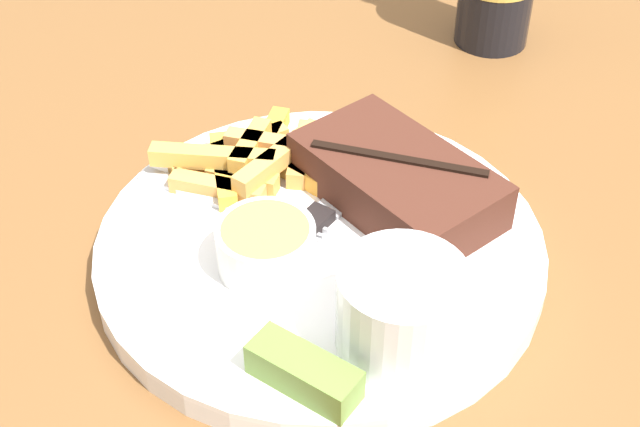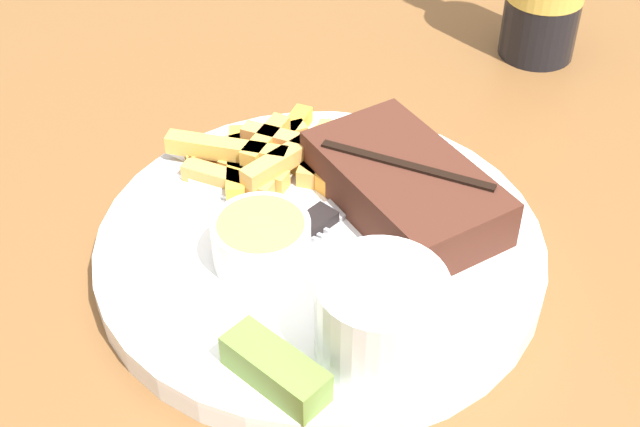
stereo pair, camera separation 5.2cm
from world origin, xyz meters
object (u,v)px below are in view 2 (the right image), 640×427
pickle_spear (275,369)px  dinner_plate (320,249)px  coleslaw_cup (381,312)px  fork_utensil (230,193)px  dipping_sauce_cup (264,244)px  steak_portion (405,187)px  knife_utensil (341,205)px

pickle_spear → dinner_plate: bearing=139.0°
coleslaw_cup → fork_utensil: bearing=-174.4°
dinner_plate → dipping_sauce_cup: (0.00, -0.04, 0.03)m
coleslaw_cup → dinner_plate: bearing=170.5°
steak_portion → coleslaw_cup: 0.12m
steak_portion → pickle_spear: size_ratio=2.09×
dinner_plate → coleslaw_cup: (0.09, -0.02, 0.04)m
dinner_plate → steak_portion: 0.07m
coleslaw_cup → knife_utensil: coleslaw_cup is taller
coleslaw_cup → knife_utensil: bearing=159.7°
coleslaw_cup → knife_utensil: 0.12m
dipping_sauce_cup → fork_utensil: bearing=172.8°
steak_portion → knife_utensil: (-0.02, -0.04, -0.01)m
steak_portion → dipping_sauce_cup: (0.00, -0.10, -0.00)m
dinner_plate → pickle_spear: (0.08, -0.07, 0.02)m
coleslaw_cup → fork_utensil: (-0.15, -0.02, -0.03)m
steak_portion → fork_utensil: bearing=-125.5°
coleslaw_cup → dipping_sauce_cup: size_ratio=1.19×
pickle_spear → fork_utensil: pickle_spear is taller
pickle_spear → dipping_sauce_cup: bearing=157.1°
dinner_plate → steak_portion: (0.00, 0.06, 0.03)m
fork_utensil → knife_utensil: size_ratio=0.78×
steak_portion → dipping_sauce_cup: bearing=-88.3°
fork_utensil → dinner_plate: bearing=0.0°
steak_portion → knife_utensil: size_ratio=0.82×
knife_utensil → fork_utensil: bearing=122.6°
dipping_sauce_cup → dinner_plate: bearing=94.9°
fork_utensil → pickle_spear: bearing=-41.4°
steak_portion → coleslaw_cup: bearing=-39.8°
knife_utensil → coleslaw_cup: bearing=-128.2°
steak_portion → dipping_sauce_cup: size_ratio=2.31×
knife_utensil → dinner_plate: bearing=-161.9°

